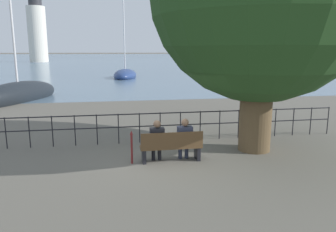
# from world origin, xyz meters

# --- Properties ---
(ground_plane) EXTENTS (1000.00, 1000.00, 0.00)m
(ground_plane) POSITION_xyz_m (0.00, 0.00, 0.00)
(ground_plane) COLOR #605B51
(harbor_water) EXTENTS (600.00, 300.00, 0.01)m
(harbor_water) POSITION_xyz_m (0.00, 161.86, 0.00)
(harbor_water) COLOR slate
(harbor_water) RESTS_ON ground_plane
(park_bench) EXTENTS (1.78, 0.45, 0.90)m
(park_bench) POSITION_xyz_m (0.00, -0.06, 0.43)
(park_bench) COLOR brown
(park_bench) RESTS_ON ground_plane
(seated_person_left) EXTENTS (0.40, 0.35, 1.23)m
(seated_person_left) POSITION_xyz_m (-0.41, 0.01, 0.68)
(seated_person_left) COLOR black
(seated_person_left) RESTS_ON ground_plane
(seated_person_right) EXTENTS (0.43, 0.35, 1.25)m
(seated_person_right) POSITION_xyz_m (0.41, 0.01, 0.69)
(seated_person_right) COLOR #2D3347
(seated_person_right) RESTS_ON ground_plane
(promenade_railing) EXTENTS (13.10, 0.04, 1.05)m
(promenade_railing) POSITION_xyz_m (0.00, 2.09, 0.69)
(promenade_railing) COLOR black
(promenade_railing) RESTS_ON ground_plane
(closed_umbrella) EXTENTS (0.09, 0.09, 0.97)m
(closed_umbrella) POSITION_xyz_m (-1.14, -0.04, 0.54)
(closed_umbrella) COLOR maroon
(closed_umbrella) RESTS_ON ground_plane
(sailboat_1) EXTENTS (3.48, 6.74, 9.99)m
(sailboat_1) POSITION_xyz_m (0.03, 30.19, 0.33)
(sailboat_1) COLOR navy
(sailboat_1) RESTS_ON ground_plane
(sailboat_3) EXTENTS (4.55, 7.66, 8.14)m
(sailboat_3) POSITION_xyz_m (-7.46, 12.94, 0.38)
(sailboat_3) COLOR black
(sailboat_3) RESTS_ON ground_plane
(harbor_lighthouse) EXTENTS (5.00, 5.00, 18.40)m
(harbor_lighthouse) POSITION_xyz_m (-21.38, 89.47, 8.56)
(harbor_lighthouse) COLOR silver
(harbor_lighthouse) RESTS_ON ground_plane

